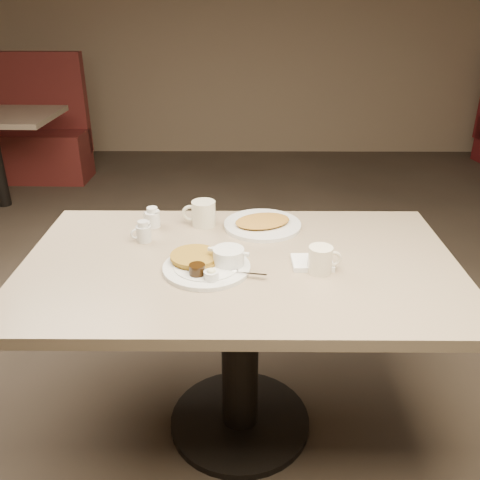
{
  "coord_description": "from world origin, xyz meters",
  "views": [
    {
      "loc": [
        0.01,
        -1.58,
        1.59
      ],
      "look_at": [
        0.0,
        0.02,
        0.82
      ],
      "focal_mm": 38.72,
      "sensor_mm": 36.0,
      "label": 1
    }
  ],
  "objects_px": {
    "hash_plate": "(262,224)",
    "booth_back_left": "(27,137)",
    "coffee_mug_far": "(203,214)",
    "creamer_right": "(153,218)",
    "diner_table": "(240,302)",
    "main_plate": "(209,263)",
    "coffee_mug_near": "(321,259)",
    "creamer_left": "(143,232)"
  },
  "relations": [
    {
      "from": "creamer_left",
      "to": "hash_plate",
      "type": "relative_size",
      "value": 0.2
    },
    {
      "from": "coffee_mug_far",
      "to": "creamer_right",
      "type": "relative_size",
      "value": 1.7
    },
    {
      "from": "creamer_right",
      "to": "diner_table",
      "type": "bearing_deg",
      "value": -39.95
    },
    {
      "from": "hash_plate",
      "to": "booth_back_left",
      "type": "bearing_deg",
      "value": 126.73
    },
    {
      "from": "creamer_right",
      "to": "hash_plate",
      "type": "xyz_separation_m",
      "value": [
        0.43,
        -0.0,
        -0.02
      ]
    },
    {
      "from": "coffee_mug_far",
      "to": "main_plate",
      "type": "bearing_deg",
      "value": -82.63
    },
    {
      "from": "coffee_mug_far",
      "to": "creamer_right",
      "type": "bearing_deg",
      "value": -176.48
    },
    {
      "from": "coffee_mug_near",
      "to": "coffee_mug_far",
      "type": "relative_size",
      "value": 0.86
    },
    {
      "from": "diner_table",
      "to": "main_plate",
      "type": "xyz_separation_m",
      "value": [
        -0.1,
        -0.06,
        0.19
      ]
    },
    {
      "from": "main_plate",
      "to": "creamer_left",
      "type": "relative_size",
      "value": 4.79
    },
    {
      "from": "diner_table",
      "to": "creamer_right",
      "type": "height_order",
      "value": "creamer_right"
    },
    {
      "from": "creamer_left",
      "to": "main_plate",
      "type": "bearing_deg",
      "value": -39.74
    },
    {
      "from": "diner_table",
      "to": "creamer_left",
      "type": "height_order",
      "value": "creamer_left"
    },
    {
      "from": "diner_table",
      "to": "booth_back_left",
      "type": "distance_m",
      "value": 3.59
    },
    {
      "from": "coffee_mug_far",
      "to": "creamer_left",
      "type": "relative_size",
      "value": 1.7
    },
    {
      "from": "main_plate",
      "to": "creamer_right",
      "type": "xyz_separation_m",
      "value": [
        -0.24,
        0.35,
        0.01
      ]
    },
    {
      "from": "diner_table",
      "to": "booth_back_left",
      "type": "xyz_separation_m",
      "value": [
        -1.95,
        3.02,
        -0.17
      ]
    },
    {
      "from": "creamer_right",
      "to": "hash_plate",
      "type": "height_order",
      "value": "creamer_right"
    },
    {
      "from": "main_plate",
      "to": "hash_plate",
      "type": "bearing_deg",
      "value": 61.35
    },
    {
      "from": "diner_table",
      "to": "coffee_mug_near",
      "type": "distance_m",
      "value": 0.35
    },
    {
      "from": "diner_table",
      "to": "hash_plate",
      "type": "distance_m",
      "value": 0.35
    },
    {
      "from": "diner_table",
      "to": "coffee_mug_near",
      "type": "relative_size",
      "value": 12.8
    },
    {
      "from": "creamer_left",
      "to": "creamer_right",
      "type": "bearing_deg",
      "value": 84.74
    },
    {
      "from": "creamer_right",
      "to": "coffee_mug_far",
      "type": "bearing_deg",
      "value": 3.52
    },
    {
      "from": "main_plate",
      "to": "booth_back_left",
      "type": "bearing_deg",
      "value": 120.99
    },
    {
      "from": "coffee_mug_far",
      "to": "hash_plate",
      "type": "distance_m",
      "value": 0.24
    },
    {
      "from": "main_plate",
      "to": "hash_plate",
      "type": "xyz_separation_m",
      "value": [
        0.19,
        0.35,
        -0.01
      ]
    },
    {
      "from": "diner_table",
      "to": "booth_back_left",
      "type": "height_order",
      "value": "booth_back_left"
    },
    {
      "from": "coffee_mug_far",
      "to": "booth_back_left",
      "type": "height_order",
      "value": "booth_back_left"
    },
    {
      "from": "main_plate",
      "to": "coffee_mug_far",
      "type": "distance_m",
      "value": 0.36
    },
    {
      "from": "main_plate",
      "to": "coffee_mug_near",
      "type": "xyz_separation_m",
      "value": [
        0.37,
        -0.02,
        0.02
      ]
    },
    {
      "from": "coffee_mug_near",
      "to": "creamer_left",
      "type": "height_order",
      "value": "coffee_mug_near"
    },
    {
      "from": "diner_table",
      "to": "creamer_right",
      "type": "distance_m",
      "value": 0.5
    },
    {
      "from": "main_plate",
      "to": "coffee_mug_near",
      "type": "bearing_deg",
      "value": -2.56
    },
    {
      "from": "diner_table",
      "to": "hash_plate",
      "type": "xyz_separation_m",
      "value": [
        0.09,
        0.29,
        0.18
      ]
    },
    {
      "from": "booth_back_left",
      "to": "diner_table",
      "type": "bearing_deg",
      "value": -57.14
    },
    {
      "from": "hash_plate",
      "to": "booth_back_left",
      "type": "distance_m",
      "value": 3.42
    },
    {
      "from": "diner_table",
      "to": "creamer_left",
      "type": "xyz_separation_m",
      "value": [
        -0.36,
        0.16,
        0.21
      ]
    },
    {
      "from": "creamer_right",
      "to": "hash_plate",
      "type": "relative_size",
      "value": 0.2
    },
    {
      "from": "main_plate",
      "to": "booth_back_left",
      "type": "height_order",
      "value": "booth_back_left"
    },
    {
      "from": "creamer_right",
      "to": "booth_back_left",
      "type": "distance_m",
      "value": 3.18
    },
    {
      "from": "hash_plate",
      "to": "creamer_left",
      "type": "bearing_deg",
      "value": -163.37
    }
  ]
}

